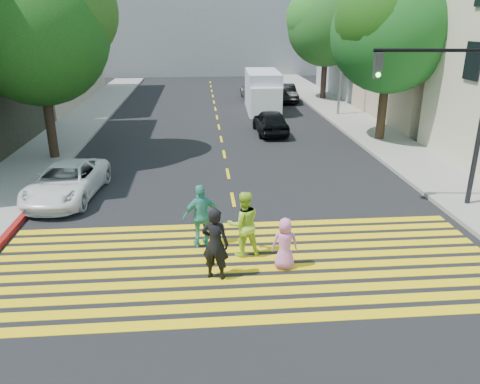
{
  "coord_description": "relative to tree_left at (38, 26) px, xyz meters",
  "views": [
    {
      "loc": [
        -1.07,
        -9.62,
        6.11
      ],
      "look_at": [
        0.0,
        3.0,
        1.4
      ],
      "focal_mm": 35.0,
      "sensor_mm": 36.0,
      "label": 1
    }
  ],
  "objects": [
    {
      "name": "pedestrian_man",
      "position": [
        6.93,
        -11.14,
        -4.88
      ],
      "size": [
        0.8,
        0.66,
        1.88
      ],
      "primitive_type": "imported",
      "rotation": [
        0.0,
        0.0,
        2.79
      ],
      "color": "black",
      "rests_on": "ground"
    },
    {
      "name": "tree_right_far",
      "position": [
        16.53,
        15.57,
        0.09
      ],
      "size": [
        6.72,
        6.14,
        8.76
      ],
      "rotation": [
        0.0,
        0.0,
        -0.02
      ],
      "color": "black",
      "rests_on": "ground"
    },
    {
      "name": "tree_right_near",
      "position": [
        16.15,
        2.15,
        -0.07
      ],
      "size": [
        7.52,
        7.46,
        8.49
      ],
      "rotation": [
        0.0,
        0.0,
        0.35
      ],
      "color": "#312119",
      "rests_on": "ground"
    },
    {
      "name": "pedestrian_child",
      "position": [
        8.73,
        -10.79,
        -5.13
      ],
      "size": [
        0.69,
        0.47,
        1.39
      ],
      "primitive_type": "imported",
      "rotation": [
        0.0,
        0.0,
        3.1
      ],
      "color": "pink",
      "rests_on": "ground"
    },
    {
      "name": "lane_line",
      "position": [
        7.74,
        10.7,
        -5.81
      ],
      "size": [
        0.12,
        34.4,
        0.01
      ],
      "color": "yellow",
      "rests_on": "ground"
    },
    {
      "name": "traffic_signal",
      "position": [
        14.71,
        -7.08,
        -2.22
      ],
      "size": [
        3.79,
        0.58,
        5.56
      ],
      "rotation": [
        0.0,
        0.0,
        -0.1
      ],
      "color": "black",
      "rests_on": "ground"
    },
    {
      "name": "sidewalk_right",
      "position": [
        16.24,
        3.2,
        -5.74
      ],
      "size": [
        3.0,
        60.0,
        0.15
      ],
      "primitive_type": "cube",
      "color": "gray",
      "rests_on": "ground"
    },
    {
      "name": "curb_red",
      "position": [
        0.84,
        -5.8,
        -5.74
      ],
      "size": [
        0.2,
        8.0,
        0.16
      ],
      "primitive_type": "cube",
      "color": "maroon",
      "rests_on": "ground"
    },
    {
      "name": "street_lamp",
      "position": [
        15.61,
        8.86,
        -0.85
      ],
      "size": [
        1.96,
        0.47,
        8.66
      ],
      "rotation": [
        0.0,
        0.0,
        0.15
      ],
      "color": "slate",
      "rests_on": "ground"
    },
    {
      "name": "ground",
      "position": [
        7.74,
        -11.8,
        -5.82
      ],
      "size": [
        120.0,
        120.0,
        0.0
      ],
      "primitive_type": "plane",
      "color": "black"
    },
    {
      "name": "tree_left",
      "position": [
        0.0,
        0.0,
        0.0
      ],
      "size": [
        7.26,
        7.02,
        8.63
      ],
      "rotation": [
        0.0,
        0.0,
        0.19
      ],
      "color": "black",
      "rests_on": "ground"
    },
    {
      "name": "crosswalk",
      "position": [
        7.74,
        -10.53,
        -5.81
      ],
      "size": [
        13.4,
        5.3,
        0.01
      ],
      "color": "yellow",
      "rests_on": "ground"
    },
    {
      "name": "building_right_grey",
      "position": [
        22.74,
        18.2,
        -0.82
      ],
      "size": [
        10.0,
        10.0,
        10.0
      ],
      "primitive_type": "cube",
      "color": "gray",
      "rests_on": "ground"
    },
    {
      "name": "white_van",
      "position": [
        11.02,
        11.06,
        -4.53
      ],
      "size": [
        2.39,
        5.82,
        2.71
      ],
      "rotation": [
        0.0,
        0.0,
        -0.04
      ],
      "color": "silver",
      "rests_on": "ground"
    },
    {
      "name": "backdrop_block",
      "position": [
        7.74,
        36.2,
        0.18
      ],
      "size": [
        30.0,
        8.0,
        12.0
      ],
      "primitive_type": "cube",
      "color": "gray",
      "rests_on": "ground"
    },
    {
      "name": "pedestrian_woman",
      "position": [
        7.74,
        -9.99,
        -4.9
      ],
      "size": [
        1.01,
        0.85,
        1.84
      ],
      "primitive_type": "imported",
      "rotation": [
        0.0,
        0.0,
        3.32
      ],
      "color": "#B6E739",
      "rests_on": "ground"
    },
    {
      "name": "dark_car_near",
      "position": [
        10.56,
        4.24,
        -5.13
      ],
      "size": [
        1.73,
        4.09,
        1.38
      ],
      "primitive_type": "imported",
      "rotation": [
        0.0,
        0.0,
        3.17
      ],
      "color": "black",
      "rests_on": "ground"
    },
    {
      "name": "dark_car_parked",
      "position": [
        13.3,
        14.82,
        -5.15
      ],
      "size": [
        1.45,
        4.07,
        1.34
      ],
      "primitive_type": "imported",
      "rotation": [
        0.0,
        0.0,
        -0.01
      ],
      "color": "black",
      "rests_on": "ground"
    },
    {
      "name": "pedestrian_extra",
      "position": [
        6.61,
        -9.32,
        -4.91
      ],
      "size": [
        1.15,
        0.71,
        1.83
      ],
      "primitive_type": "imported",
      "rotation": [
        0.0,
        0.0,
        3.4
      ],
      "color": "teal",
      "rests_on": "ground"
    },
    {
      "name": "white_sedan",
      "position": [
        1.81,
        -5.14,
        -5.19
      ],
      "size": [
        2.52,
        4.71,
        1.26
      ],
      "primitive_type": "imported",
      "rotation": [
        0.0,
        0.0,
        -0.1
      ],
      "color": "white",
      "rests_on": "ground"
    },
    {
      "name": "silver_car",
      "position": [
        11.04,
        16.33,
        -5.13
      ],
      "size": [
        2.14,
        4.84,
        1.38
      ],
      "primitive_type": "imported",
      "rotation": [
        0.0,
        0.0,
        3.18
      ],
      "color": "gray",
      "rests_on": "ground"
    },
    {
      "name": "sidewalk_left",
      "position": [
        -0.76,
        10.2,
        -5.74
      ],
      "size": [
        3.0,
        40.0,
        0.15
      ],
      "primitive_type": "cube",
      "color": "gray",
      "rests_on": "ground"
    },
    {
      "name": "building_right_tan",
      "position": [
        22.74,
        7.2,
        -0.82
      ],
      "size": [
        10.0,
        10.0,
        10.0
      ],
      "primitive_type": "cube",
      "color": "tan",
      "rests_on": "ground"
    }
  ]
}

